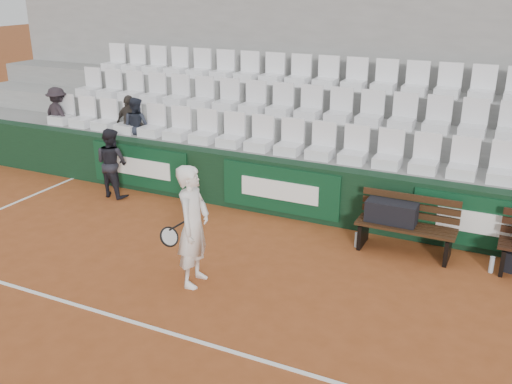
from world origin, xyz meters
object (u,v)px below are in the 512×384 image
water_bottle_far (492,265)px  tennis_player (193,226)px  sports_bag_left (391,212)px  water_bottle_near (357,240)px  bench_left (404,239)px  spectator_a (56,95)px  ball_kid (112,163)px  spectator_c (135,104)px  spectator_b (129,103)px

water_bottle_far → tennis_player: size_ratio=0.14×
sports_bag_left → water_bottle_near: bearing=-160.2°
bench_left → water_bottle_near: (-0.71, -0.13, -0.10)m
sports_bag_left → tennis_player: size_ratio=0.45×
spectator_a → water_bottle_far: bearing=-176.6°
sports_bag_left → water_bottle_far: 1.61m
ball_kid → spectator_c: spectator_c is taller
tennis_player → ball_kid: tennis_player is taller
water_bottle_far → spectator_b: 7.49m
bench_left → spectator_c: 6.07m
spectator_a → water_bottle_near: bearing=-178.8°
bench_left → spectator_b: 6.22m
sports_bag_left → spectator_b: spectator_b is taller
water_bottle_near → spectator_a: size_ratio=0.20×
spectator_b → spectator_c: 0.16m
water_bottle_near → tennis_player: bearing=-129.7°
sports_bag_left → ball_kid: ball_kid is taller
tennis_player → spectator_c: (-3.38, 3.31, 0.73)m
water_bottle_near → spectator_a: bearing=170.2°
tennis_player → spectator_a: 6.45m
water_bottle_far → spectator_b: bearing=170.4°
water_bottle_near → spectator_b: bearing=166.7°
bench_left → water_bottle_far: bench_left is taller
bench_left → water_bottle_near: 0.73m
bench_left → tennis_player: 3.34m
sports_bag_left → water_bottle_far: (1.52, -0.15, -0.49)m
water_bottle_far → tennis_player: 4.32m
sports_bag_left → spectator_a: spectator_a is taller
ball_kid → spectator_a: (-2.29, 1.07, 0.94)m
water_bottle_far → ball_kid: 6.94m
water_bottle_far → spectator_a: (-9.20, 1.22, 1.49)m
sports_bag_left → spectator_a: 7.81m
sports_bag_left → spectator_c: size_ratio=0.65×
ball_kid → spectator_b: size_ratio=1.11×
bench_left → spectator_c: (-5.81, 1.11, 1.37)m
ball_kid → spectator_c: 1.42m
sports_bag_left → water_bottle_near: 0.70m
tennis_player → spectator_b: 4.90m
water_bottle_far → ball_kid: (-6.91, 0.15, 0.55)m
sports_bag_left → spectator_a: bearing=172.0°
water_bottle_far → ball_kid: ball_kid is taller
sports_bag_left → tennis_player: tennis_player is taller
spectator_a → spectator_c: (2.11, 0.00, -0.02)m
bench_left → ball_kid: bearing=179.6°
water_bottle_near → spectator_c: 5.45m
water_bottle_far → tennis_player: bearing=-150.6°
ball_kid → spectator_a: bearing=-18.5°
spectator_c → water_bottle_near: bearing=172.0°
tennis_player → spectator_c: 4.78m
bench_left → spectator_a: bearing=172.0°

